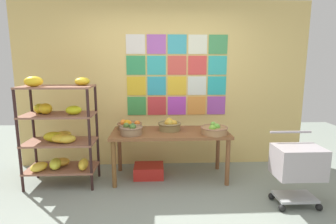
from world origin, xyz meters
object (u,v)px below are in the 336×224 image
Objects in this scene: fruit_basket_left at (131,130)px; fruit_basket_right at (214,130)px; produce_crate_under_table at (149,171)px; shopping_cart at (298,164)px; fruit_basket_back_right at (170,125)px; display_table at (170,137)px; fruit_basket_back_left at (129,125)px; banana_shelf_unit at (59,131)px.

fruit_basket_left is 0.85× the size of fruit_basket_right.
fruit_basket_right is at bearing -13.19° from produce_crate_under_table.
fruit_basket_back_right is at bearing 140.88° from shopping_cart.
fruit_basket_right and shopping_cart have the same top height.
display_table is 1.66m from shopping_cart.
shopping_cart is at bearing -32.60° from fruit_basket_back_right.
produce_crate_under_table is at bearing -24.33° from fruit_basket_back_left.
fruit_basket_back_left is 0.43× the size of shopping_cart.
banana_shelf_unit is at bearing -174.02° from display_table.
produce_crate_under_table is at bearing 146.61° from shopping_cart.
display_table is at bearing 163.52° from fruit_basket_right.
banana_shelf_unit is 0.96m from fruit_basket_left.
fruit_basket_left is (-0.54, -0.15, 0.15)m from display_table.
display_table is 4.49× the size of fruit_basket_back_left.
display_table is 0.63m from fruit_basket_right.
produce_crate_under_table is at bearing 166.81° from fruit_basket_right.
fruit_basket_right reaches higher than produce_crate_under_table.
fruit_basket_back_left is (-0.05, 0.31, -0.01)m from fruit_basket_left.
fruit_basket_left is at bearing 0.39° from banana_shelf_unit.
fruit_basket_right is at bearing -22.37° from fruit_basket_back_right.
fruit_basket_back_right is 1.07× the size of fruit_basket_left.
fruit_basket_left reaches higher than display_table.
fruit_basket_back_right is 0.92× the size of fruit_basket_back_left.
banana_shelf_unit is 3.02m from shopping_cart.
fruit_basket_left is at bearing 154.03° from shopping_cart.
fruit_basket_back_right is (-0.00, 0.07, 0.16)m from display_table.
banana_shelf_unit is at bearing -171.40° from fruit_basket_back_right.
shopping_cart is (1.43, -0.84, -0.11)m from display_table.
produce_crate_under_table is at bearing 173.29° from display_table.
banana_shelf_unit is 3.48× the size of produce_crate_under_table.
display_table is (1.50, 0.16, -0.15)m from banana_shelf_unit.
banana_shelf_unit reaches higher than fruit_basket_right.
shopping_cart is (1.43, -0.91, -0.27)m from fruit_basket_back_right.
shopping_cart is at bearing -19.45° from fruit_basket_left.
fruit_basket_back_left is at bearing 19.38° from banana_shelf_unit.
fruit_basket_back_left is at bearing 164.05° from fruit_basket_right.
fruit_basket_back_right reaches higher than produce_crate_under_table.
shopping_cart is at bearing -13.21° from banana_shelf_unit.
banana_shelf_unit is 1.38m from produce_crate_under_table.
shopping_cart is (2.02, -1.01, -0.25)m from fruit_basket_back_left.
banana_shelf_unit reaches higher than display_table.
fruit_basket_back_right reaches higher than fruit_basket_back_left.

